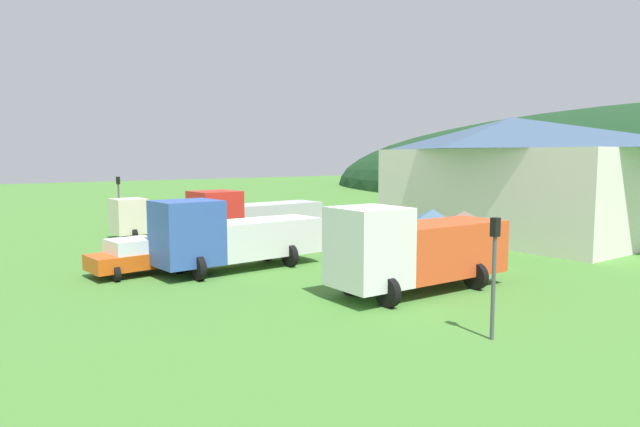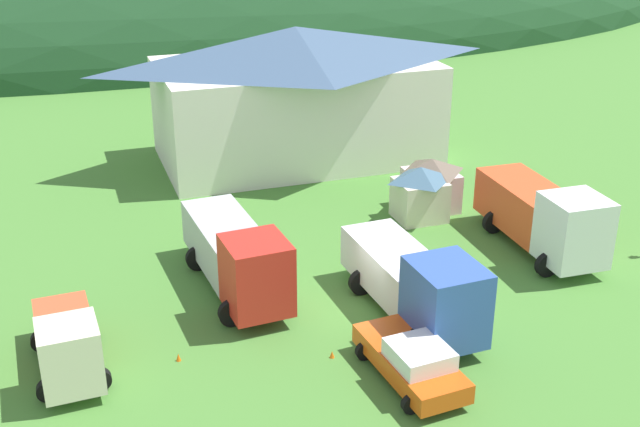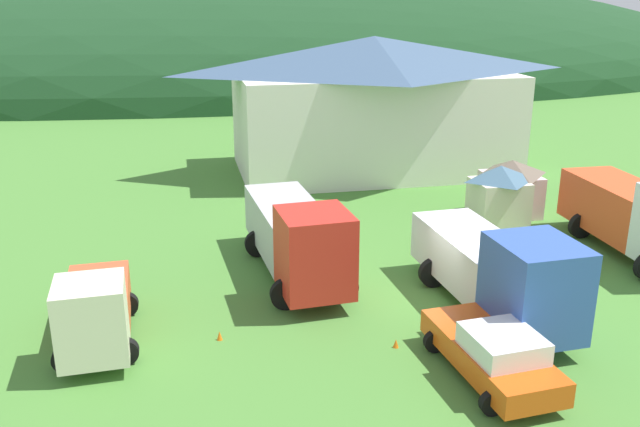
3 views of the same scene
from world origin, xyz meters
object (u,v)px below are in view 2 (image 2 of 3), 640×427
at_px(depot_building, 296,92).
at_px(crane_truck_red, 238,255).
at_px(box_truck_blue, 417,283).
at_px(light_truck_cream, 68,344).
at_px(traffic_cone_near_pickup, 179,361).
at_px(traffic_cone_mid_row, 332,357).
at_px(play_shed_cream, 420,192).
at_px(play_shed_pink, 431,183).
at_px(service_pickup_orange, 412,360).
at_px(heavy_rig_white, 544,215).

xyz_separation_m(depot_building, crane_truck_red, (-7.36, -15.38, -2.38)).
height_order(crane_truck_red, box_truck_blue, box_truck_blue).
height_order(depot_building, box_truck_blue, depot_building).
xyz_separation_m(light_truck_cream, traffic_cone_near_pickup, (3.67, -0.30, -1.28)).
height_order(box_truck_blue, traffic_cone_mid_row, box_truck_blue).
bearing_deg(traffic_cone_near_pickup, traffic_cone_mid_row, -16.91).
bearing_deg(play_shed_cream, play_shed_pink, 42.96).
bearing_deg(traffic_cone_mid_row, service_pickup_orange, -46.88).
xyz_separation_m(depot_building, service_pickup_orange, (-3.26, -23.48, -3.26)).
relative_size(depot_building, service_pickup_orange, 3.36).
distance_m(traffic_cone_near_pickup, traffic_cone_mid_row, 5.52).
height_order(box_truck_blue, heavy_rig_white, heavy_rig_white).
height_order(light_truck_cream, service_pickup_orange, light_truck_cream).
height_order(crane_truck_red, service_pickup_orange, crane_truck_red).
bearing_deg(traffic_cone_mid_row, crane_truck_red, 108.93).
xyz_separation_m(depot_building, play_shed_pink, (4.16, -9.83, -2.69)).
xyz_separation_m(depot_building, play_shed_cream, (3.04, -10.88, -2.67)).
distance_m(light_truck_cream, crane_truck_red, 8.00).
bearing_deg(traffic_cone_mid_row, light_truck_cream, 168.01).
relative_size(light_truck_cream, service_pickup_orange, 1.08).
xyz_separation_m(play_shed_cream, box_truck_blue, (-4.48, -9.07, 0.28)).
bearing_deg(play_shed_pink, service_pickup_orange, -118.51).
height_order(depot_building, traffic_cone_near_pickup, depot_building).
bearing_deg(box_truck_blue, service_pickup_orange, -29.76).
distance_m(box_truck_blue, service_pickup_orange, 4.07).
bearing_deg(service_pickup_orange, heavy_rig_white, 121.94).
bearing_deg(light_truck_cream, traffic_cone_mid_row, 75.45).
bearing_deg(play_shed_cream, service_pickup_orange, -116.53).
bearing_deg(traffic_cone_near_pickup, box_truck_blue, -1.90).
distance_m(play_shed_pink, traffic_cone_near_pickup, 17.80).
distance_m(crane_truck_red, traffic_cone_mid_row, 6.43).
height_order(depot_building, play_shed_cream, depot_building).
bearing_deg(crane_truck_red, play_shed_pink, 111.99).
height_order(heavy_rig_white, traffic_cone_mid_row, heavy_rig_white).
height_order(light_truck_cream, crane_truck_red, crane_truck_red).
xyz_separation_m(crane_truck_red, traffic_cone_mid_row, (2.01, -5.87, -1.71)).
distance_m(box_truck_blue, traffic_cone_near_pickup, 9.35).
bearing_deg(crane_truck_red, box_truck_blue, 48.62).
bearing_deg(service_pickup_orange, traffic_cone_mid_row, -141.50).
distance_m(play_shed_cream, traffic_cone_mid_row, 13.41).
relative_size(depot_building, crane_truck_red, 2.02).
distance_m(depot_building, traffic_cone_mid_row, 22.29).
xyz_separation_m(box_truck_blue, traffic_cone_mid_row, (-3.91, -1.30, -1.70)).
bearing_deg(traffic_cone_mid_row, box_truck_blue, 18.40).
xyz_separation_m(play_shed_pink, traffic_cone_near_pickup, (-14.78, -9.81, -1.40)).
distance_m(play_shed_pink, crane_truck_red, 12.79).
xyz_separation_m(play_shed_cream, heavy_rig_white, (3.68, -5.21, 0.38)).
distance_m(service_pickup_orange, traffic_cone_near_pickup, 8.35).
height_order(play_shed_cream, traffic_cone_near_pickup, play_shed_cream).
relative_size(play_shed_pink, light_truck_cream, 0.49).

